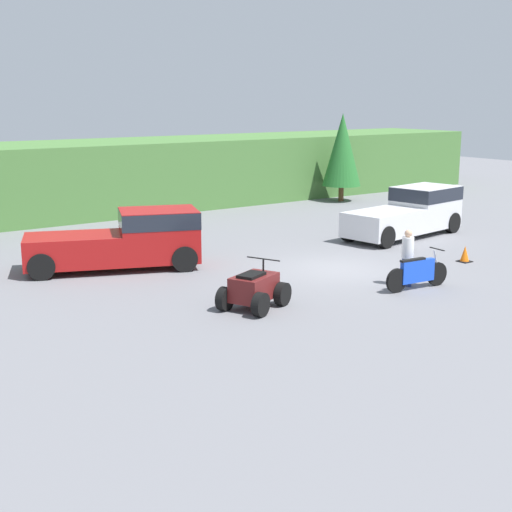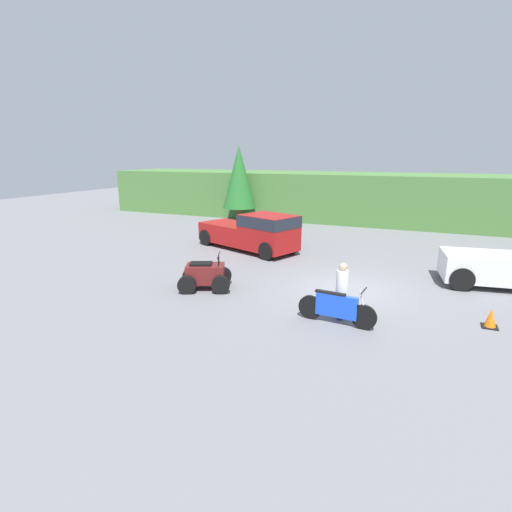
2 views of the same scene
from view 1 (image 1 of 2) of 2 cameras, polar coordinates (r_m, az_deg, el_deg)
ground_plane at (r=23.33m, az=6.58°, el=-1.09°), size 80.00×80.00×0.00m
hillside_backdrop at (r=36.36m, az=-10.51°, el=6.38°), size 44.00×6.00×3.37m
tree_mid_left at (r=38.60m, az=6.91°, el=8.43°), size 2.06×2.06×4.67m
pickup_truck_red at (r=23.50m, az=-10.12°, el=1.41°), size 5.83×3.78×1.91m
pickup_truck_second at (r=29.50m, az=12.31°, el=3.57°), size 5.86×2.73×1.91m
dirt_bike at (r=21.27m, az=12.78°, el=-1.35°), size 2.28×0.60×1.14m
quad_atv at (r=18.88m, az=-0.16°, el=-2.72°), size 2.19×1.93×1.26m
rider_person at (r=21.49m, az=12.02°, el=0.05°), size 0.36×0.37×1.70m
traffic_cone at (r=25.25m, az=16.37°, el=0.12°), size 0.42×0.42×0.55m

